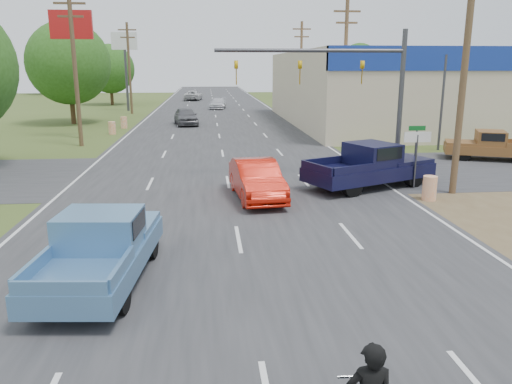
{
  "coord_description": "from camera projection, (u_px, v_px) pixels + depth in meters",
  "views": [
    {
      "loc": [
        -0.88,
        -6.81,
        5.28
      ],
      "look_at": [
        0.64,
        8.9,
        1.3
      ],
      "focal_mm": 35.0,
      "sensor_mm": 36.0,
      "label": 1
    }
  ],
  "objects": [
    {
      "name": "red_convertible",
      "position": [
        257.0,
        180.0,
        20.32
      ],
      "size": [
        2.12,
        4.9,
        1.57
      ],
      "primitive_type": "imported",
      "rotation": [
        0.0,
        0.0,
        0.1
      ],
      "color": "#BC1608",
      "rests_on": "ground"
    },
    {
      "name": "utility_pole_2",
      "position": [
        345.0,
        66.0,
        37.45
      ],
      "size": [
        2.0,
        0.28,
        10.0
      ],
      "color": "#4C3823",
      "rests_on": "ground"
    },
    {
      "name": "barrel_3",
      "position": [
        124.0,
        123.0,
        43.73
      ],
      "size": [
        0.56,
        0.56,
        1.0
      ],
      "primitive_type": "cylinder",
      "color": "orange",
      "rests_on": "ground"
    },
    {
      "name": "utility_pole_5",
      "position": [
        75.0,
        66.0,
        32.78
      ],
      "size": [
        2.0,
        0.28,
        10.0
      ],
      "color": "#4C3823",
      "rests_on": "ground"
    },
    {
      "name": "signal_mast",
      "position": [
        348.0,
        77.0,
        23.72
      ],
      "size": [
        9.12,
        0.4,
        7.0
      ],
      "color": "#3F3F44",
      "rests_on": "ground"
    },
    {
      "name": "main_road",
      "position": [
        217.0,
        125.0,
        46.55
      ],
      "size": [
        15.0,
        180.0,
        0.02
      ],
      "primitive_type": "cube",
      "color": "#2D2D30",
      "rests_on": "ground"
    },
    {
      "name": "distant_car_silver",
      "position": [
        218.0,
        104.0,
        63.65
      ],
      "size": [
        2.46,
        4.86,
        1.35
      ],
      "primitive_type": "imported",
      "rotation": [
        0.0,
        0.0,
        -0.13
      ],
      "color": "silver",
      "rests_on": "ground"
    },
    {
      "name": "pole_sign_left_near",
      "position": [
        72.0,
        40.0,
        36.09
      ],
      "size": [
        3.0,
        0.35,
        9.2
      ],
      "color": "#3F3F44",
      "rests_on": "ground"
    },
    {
      "name": "street_name_sign",
      "position": [
        416.0,
        147.0,
        23.33
      ],
      "size": [
        0.8,
        0.08,
        2.61
      ],
      "color": "#3F3F44",
      "rests_on": "ground"
    },
    {
      "name": "barrel_2",
      "position": [
        112.0,
        128.0,
        39.84
      ],
      "size": [
        0.56,
        0.56,
        1.0
      ],
      "primitive_type": "cylinder",
      "color": "orange",
      "rests_on": "ground"
    },
    {
      "name": "utility_pole_1",
      "position": [
        465.0,
        65.0,
        20.08
      ],
      "size": [
        2.0,
        0.28,
        10.0
      ],
      "color": "#4C3823",
      "rests_on": "ground"
    },
    {
      "name": "tree_1",
      "position": [
        69.0,
        63.0,
        45.85
      ],
      "size": [
        7.56,
        7.56,
        9.36
      ],
      "color": "#422D19",
      "rests_on": "ground"
    },
    {
      "name": "barrel_0",
      "position": [
        430.0,
        188.0,
        20.15
      ],
      "size": [
        0.56,
        0.56,
        1.0
      ],
      "primitive_type": "cylinder",
      "color": "orange",
      "rests_on": "ground"
    },
    {
      "name": "utility_pole_6",
      "position": [
        129.0,
        66.0,
        55.94
      ],
      "size": [
        2.0,
        0.28,
        10.0
      ],
      "color": "#4C3823",
      "rests_on": "ground"
    },
    {
      "name": "distant_car_white",
      "position": [
        193.0,
        96.0,
        79.69
      ],
      "size": [
        3.02,
        5.64,
        1.5
      ],
      "primitive_type": "imported",
      "rotation": [
        0.0,
        0.0,
        3.04
      ],
      "color": "#BDBDBD",
      "rests_on": "ground"
    },
    {
      "name": "barrel_1",
      "position": [
        372.0,
        153.0,
        28.39
      ],
      "size": [
        0.56,
        0.56,
        1.0
      ],
      "primitive_type": "cylinder",
      "color": "orange",
      "rests_on": "ground"
    },
    {
      "name": "distant_car_grey",
      "position": [
        186.0,
        116.0,
        45.96
      ],
      "size": [
        2.62,
        4.97,
        1.61
      ],
      "primitive_type": "imported",
      "rotation": [
        0.0,
        0.0,
        0.16
      ],
      "color": "#59585E",
      "rests_on": "ground"
    },
    {
      "name": "lane_sign",
      "position": [
        417.0,
        146.0,
        21.76
      ],
      "size": [
        1.2,
        0.08,
        2.52
      ],
      "color": "#3F3F44",
      "rests_on": "ground"
    },
    {
      "name": "cross_road",
      "position": [
        226.0,
        173.0,
        25.32
      ],
      "size": [
        120.0,
        10.0,
        0.02
      ],
      "primitive_type": "cube",
      "color": "#2D2D30",
      "rests_on": "ground"
    },
    {
      "name": "utility_pole_3",
      "position": [
        301.0,
        66.0,
        54.82
      ],
      "size": [
        2.0,
        0.28,
        10.0
      ],
      "color": "#4C3823",
      "rests_on": "ground"
    },
    {
      "name": "blue_pickup",
      "position": [
        102.0,
        246.0,
        12.49
      ],
      "size": [
        2.59,
        5.6,
        1.8
      ],
      "rotation": [
        0.0,
        0.0,
        -0.1
      ],
      "color": "black",
      "rests_on": "ground"
    },
    {
      "name": "brown_pickup",
      "position": [
        489.0,
        145.0,
        28.84
      ],
      "size": [
        5.47,
        3.75,
        1.69
      ],
      "rotation": [
        0.0,
        0.0,
        1.18
      ],
      "color": "black",
      "rests_on": "ground"
    },
    {
      "name": "navy_pickup",
      "position": [
        372.0,
        165.0,
        22.29
      ],
      "size": [
        6.39,
        4.56,
        1.98
      ],
      "rotation": [
        0.0,
        0.0,
        -1.15
      ],
      "color": "black",
      "rests_on": "ground"
    },
    {
      "name": "pole_sign_left_far",
      "position": [
        125.0,
        50.0,
        59.25
      ],
      "size": [
        3.0,
        0.35,
        9.2
      ],
      "color": "#3F3F44",
      "rests_on": "ground"
    },
    {
      "name": "tree_6",
      "position": [
        53.0,
        60.0,
        95.23
      ],
      "size": [
        8.82,
        8.82,
        10.92
      ],
      "color": "#422D19",
      "rests_on": "ground"
    },
    {
      "name": "tree_2",
      "position": [
        110.0,
        69.0,
        69.1
      ],
      "size": [
        6.72,
        6.72,
        8.32
      ],
      "color": "#422D19",
      "rests_on": "ground"
    },
    {
      "name": "tree_5",
      "position": [
        359.0,
        63.0,
        100.99
      ],
      "size": [
        7.98,
        7.98,
        9.88
      ],
      "color": "#422D19",
      "rests_on": "ground"
    }
  ]
}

